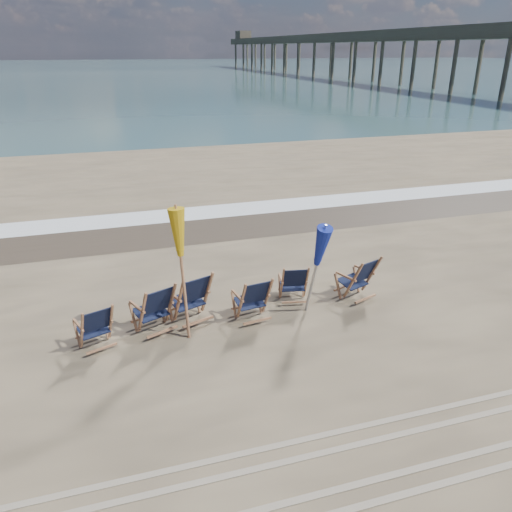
{
  "coord_description": "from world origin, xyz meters",
  "views": [
    {
      "loc": [
        -2.86,
        -7.11,
        4.97
      ],
      "look_at": [
        0.0,
        2.2,
        0.9
      ],
      "focal_mm": 35.0,
      "sensor_mm": 36.0,
      "label": 1
    }
  ],
  "objects_px": {
    "beach_chair_4": "(306,284)",
    "beach_chair_5": "(372,276)",
    "beach_chair_3": "(268,297)",
    "umbrella_yellow": "(181,241)",
    "beach_chair_1": "(171,305)",
    "beach_chair_2": "(207,294)",
    "umbrella_blue": "(316,244)",
    "beach_chair_0": "(111,323)",
    "fishing_pier": "(348,50)"
  },
  "relations": [
    {
      "from": "beach_chair_0",
      "to": "fishing_pier",
      "type": "relative_size",
      "value": 0.01
    },
    {
      "from": "beach_chair_0",
      "to": "fishing_pier",
      "type": "xyz_separation_m",
      "value": [
        41.06,
        73.0,
        4.19
      ]
    },
    {
      "from": "beach_chair_3",
      "to": "beach_chair_5",
      "type": "xyz_separation_m",
      "value": [
        2.41,
        0.27,
        0.02
      ]
    },
    {
      "from": "beach_chair_0",
      "to": "umbrella_blue",
      "type": "bearing_deg",
      "value": 159.09
    },
    {
      "from": "beach_chair_2",
      "to": "beach_chair_3",
      "type": "height_order",
      "value": "beach_chair_2"
    },
    {
      "from": "beach_chair_1",
      "to": "beach_chair_2",
      "type": "bearing_deg",
      "value": 170.59
    },
    {
      "from": "umbrella_yellow",
      "to": "umbrella_blue",
      "type": "xyz_separation_m",
      "value": [
        2.52,
        -0.02,
        -0.35
      ]
    },
    {
      "from": "beach_chair_3",
      "to": "umbrella_blue",
      "type": "height_order",
      "value": "umbrella_blue"
    },
    {
      "from": "beach_chair_0",
      "to": "umbrella_yellow",
      "type": "bearing_deg",
      "value": 157.53
    },
    {
      "from": "beach_chair_0",
      "to": "beach_chair_3",
      "type": "bearing_deg",
      "value": 161.79
    },
    {
      "from": "beach_chair_5",
      "to": "umbrella_blue",
      "type": "relative_size",
      "value": 0.49
    },
    {
      "from": "beach_chair_0",
      "to": "beach_chair_1",
      "type": "height_order",
      "value": "beach_chair_1"
    },
    {
      "from": "beach_chair_4",
      "to": "umbrella_blue",
      "type": "bearing_deg",
      "value": 91.6
    },
    {
      "from": "beach_chair_0",
      "to": "beach_chair_3",
      "type": "distance_m",
      "value": 2.95
    },
    {
      "from": "umbrella_blue",
      "to": "fishing_pier",
      "type": "relative_size",
      "value": 0.01
    },
    {
      "from": "umbrella_yellow",
      "to": "fishing_pier",
      "type": "xyz_separation_m",
      "value": [
        39.74,
        73.07,
        2.74
      ]
    },
    {
      "from": "beach_chair_5",
      "to": "fishing_pier",
      "type": "distance_m",
      "value": 81.06
    },
    {
      "from": "beach_chair_1",
      "to": "umbrella_yellow",
      "type": "xyz_separation_m",
      "value": [
        0.21,
        -0.33,
        1.38
      ]
    },
    {
      "from": "beach_chair_1",
      "to": "beach_chair_5",
      "type": "bearing_deg",
      "value": 158.75
    },
    {
      "from": "beach_chair_4",
      "to": "beach_chair_5",
      "type": "bearing_deg",
      "value": -174.87
    },
    {
      "from": "beach_chair_2",
      "to": "beach_chair_4",
      "type": "relative_size",
      "value": 1.23
    },
    {
      "from": "beach_chair_3",
      "to": "umbrella_yellow",
      "type": "xyz_separation_m",
      "value": [
        -1.64,
        -0.14,
        1.42
      ]
    },
    {
      "from": "beach_chair_5",
      "to": "umbrella_yellow",
      "type": "bearing_deg",
      "value": -14.25
    },
    {
      "from": "beach_chair_4",
      "to": "beach_chair_5",
      "type": "distance_m",
      "value": 1.44
    },
    {
      "from": "beach_chair_0",
      "to": "beach_chair_3",
      "type": "relative_size",
      "value": 0.93
    },
    {
      "from": "beach_chair_0",
      "to": "umbrella_blue",
      "type": "relative_size",
      "value": 0.44
    },
    {
      "from": "beach_chair_2",
      "to": "umbrella_blue",
      "type": "relative_size",
      "value": 0.53
    },
    {
      "from": "beach_chair_0",
      "to": "beach_chair_3",
      "type": "xyz_separation_m",
      "value": [
        2.95,
        0.07,
        0.03
      ]
    },
    {
      "from": "beach_chair_0",
      "to": "fishing_pier",
      "type": "bearing_deg",
      "value": -138.89
    },
    {
      "from": "fishing_pier",
      "to": "beach_chair_5",
      "type": "bearing_deg",
      "value": -116.16
    },
    {
      "from": "beach_chair_1",
      "to": "beach_chair_2",
      "type": "relative_size",
      "value": 0.95
    },
    {
      "from": "beach_chair_0",
      "to": "beach_chair_1",
      "type": "distance_m",
      "value": 1.14
    },
    {
      "from": "beach_chair_1",
      "to": "beach_chair_2",
      "type": "distance_m",
      "value": 0.75
    },
    {
      "from": "beach_chair_2",
      "to": "umbrella_blue",
      "type": "distance_m",
      "value": 2.3
    },
    {
      "from": "beach_chair_5",
      "to": "umbrella_blue",
      "type": "distance_m",
      "value": 1.9
    },
    {
      "from": "beach_chair_1",
      "to": "umbrella_blue",
      "type": "bearing_deg",
      "value": 150.34
    },
    {
      "from": "beach_chair_5",
      "to": "umbrella_blue",
      "type": "xyz_separation_m",
      "value": [
        -1.53,
        -0.43,
        1.05
      ]
    },
    {
      "from": "beach_chair_0",
      "to": "beach_chair_2",
      "type": "xyz_separation_m",
      "value": [
        1.83,
        0.43,
        0.09
      ]
    },
    {
      "from": "beach_chair_3",
      "to": "beach_chair_4",
      "type": "xyz_separation_m",
      "value": [
        0.98,
        0.43,
        -0.04
      ]
    },
    {
      "from": "beach_chair_1",
      "to": "beach_chair_4",
      "type": "bearing_deg",
      "value": 162.41
    },
    {
      "from": "beach_chair_3",
      "to": "beach_chair_5",
      "type": "distance_m",
      "value": 2.43
    },
    {
      "from": "beach_chair_1",
      "to": "umbrella_yellow",
      "type": "relative_size",
      "value": 0.43
    },
    {
      "from": "beach_chair_3",
      "to": "fishing_pier",
      "type": "bearing_deg",
      "value": -125.47
    },
    {
      "from": "beach_chair_5",
      "to": "fishing_pier",
      "type": "height_order",
      "value": "fishing_pier"
    },
    {
      "from": "beach_chair_2",
      "to": "umbrella_yellow",
      "type": "distance_m",
      "value": 1.53
    },
    {
      "from": "fishing_pier",
      "to": "beach_chair_0",
      "type": "bearing_deg",
      "value": -119.35
    },
    {
      "from": "beach_chair_0",
      "to": "umbrella_blue",
      "type": "height_order",
      "value": "umbrella_blue"
    },
    {
      "from": "umbrella_blue",
      "to": "beach_chair_0",
      "type": "bearing_deg",
      "value": 178.63
    },
    {
      "from": "beach_chair_0",
      "to": "beach_chair_4",
      "type": "xyz_separation_m",
      "value": [
        3.93,
        0.49,
        -0.01
      ]
    },
    {
      "from": "beach_chair_3",
      "to": "beach_chair_4",
      "type": "relative_size",
      "value": 1.09
    }
  ]
}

